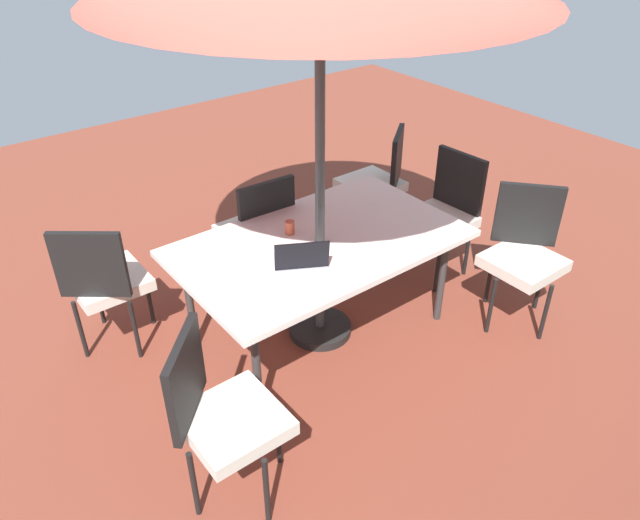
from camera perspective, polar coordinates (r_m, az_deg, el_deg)
name	(u,v)px	position (r m, az deg, el deg)	size (l,w,h in m)	color
ground_plane	(320,332)	(4.32, 0.00, -6.85)	(10.00, 10.00, 0.02)	brown
dining_table	(320,247)	(3.90, 0.00, 1.24)	(1.84, 1.11, 0.76)	silver
chair_west	(444,210)	(4.76, 11.67, 4.64)	(0.47, 0.46, 0.98)	silver
chair_northwest	(524,250)	(4.38, 18.72, 0.87)	(0.59, 0.58, 0.98)	silver
chair_southeast	(104,279)	(4.11, -19.74, -1.67)	(0.58, 0.58, 0.98)	silver
chair_south	(258,229)	(4.43, -5.87, 2.97)	(0.46, 0.47, 0.98)	silver
chair_southwest	(378,179)	(5.18, 5.49, 7.64)	(0.58, 0.58, 0.98)	silver
chair_northeast	(220,412)	(3.05, -9.39, -13.95)	(0.59, 0.59, 0.98)	silver
laptop	(301,259)	(3.60, -1.84, 0.07)	(0.40, 0.37, 0.21)	#B7B7BC
cup	(290,227)	(3.93, -2.87, 3.09)	(0.06, 0.06, 0.09)	#CC4C33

